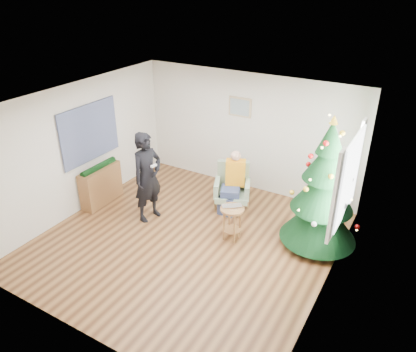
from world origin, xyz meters
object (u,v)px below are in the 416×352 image
Objects in this scene: standing_man at (148,177)px; console at (101,185)px; armchair at (232,193)px; christmas_tree at (324,190)px; stool at (232,223)px.

console is (-1.26, -0.03, -0.50)m from standing_man.
armchair is 2.77m from console.
armchair reaches higher than console.
christmas_tree is 1.35× the size of standing_man.
armchair is 0.97× the size of console.
stool is at bearing -73.27° from standing_man.
stool is at bearing 1.70° from console.
christmas_tree reaches higher than console.
armchair is at bearing 23.06° from console.
christmas_tree is at bearing 8.71° from console.
christmas_tree is at bearing -33.08° from armchair.
console is (-4.40, -0.84, -0.70)m from christmas_tree.
standing_man reaches higher than console.
standing_man is at bearing -174.26° from stool.
armchair reaches higher than stool.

